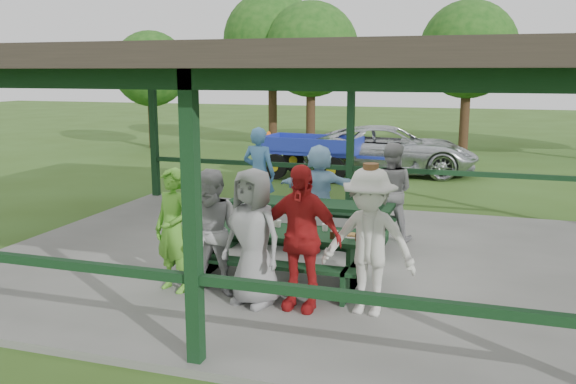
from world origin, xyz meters
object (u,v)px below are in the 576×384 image
(contestant_green, at_px, (173,230))
(contestant_red, at_px, (300,237))
(spectator_blue, at_px, (259,174))
(farm_trailer, at_px, (312,155))
(contestant_grey_mid, at_px, (253,237))
(spectator_lblue, at_px, (319,188))
(contestant_white_fedora, at_px, (369,242))
(spectator_grey, at_px, (390,191))
(contestant_grey_left, at_px, (215,233))
(picnic_table_far, at_px, (310,217))
(picnic_table_near, at_px, (278,249))
(pickup_truck, at_px, (390,150))

(contestant_green, bearing_deg, contestant_red, 14.14)
(spectator_blue, xyz_separation_m, farm_trailer, (-0.47, 5.77, -0.40))
(contestant_grey_mid, bearing_deg, spectator_lblue, 110.38)
(farm_trailer, bearing_deg, spectator_blue, -79.99)
(contestant_white_fedora, height_order, spectator_grey, contestant_white_fedora)
(spectator_grey, bearing_deg, contestant_red, 78.27)
(contestant_green, distance_m, spectator_blue, 4.22)
(contestant_grey_mid, bearing_deg, contestant_green, -168.28)
(contestant_green, distance_m, contestant_grey_left, 0.62)
(contestant_grey_mid, distance_m, contestant_white_fedora, 1.47)
(contestant_grey_left, distance_m, contestant_grey_mid, 0.61)
(farm_trailer, bearing_deg, spectator_grey, -58.21)
(contestant_red, bearing_deg, spectator_lblue, 106.81)
(picnic_table_far, xyz_separation_m, contestant_white_fedora, (1.52, -2.78, 0.44))
(contestant_grey_mid, bearing_deg, farm_trailer, 119.77)
(picnic_table_far, distance_m, farm_trailer, 7.46)
(picnic_table_far, bearing_deg, contestant_green, -112.73)
(spectator_grey, bearing_deg, spectator_lblue, -7.56)
(picnic_table_near, relative_size, contestant_white_fedora, 1.35)
(contestant_grey_mid, bearing_deg, spectator_grey, 90.16)
(spectator_blue, xyz_separation_m, spectator_grey, (2.75, -0.70, -0.07))
(picnic_table_near, relative_size, pickup_truck, 0.49)
(picnic_table_far, height_order, spectator_blue, spectator_blue)
(spectator_blue, height_order, spectator_grey, spectator_blue)
(picnic_table_far, height_order, spectator_lblue, spectator_lblue)
(spectator_lblue, bearing_deg, contestant_grey_mid, 85.41)
(picnic_table_near, height_order, contestant_white_fedora, contestant_white_fedora)
(contestant_grey_mid, bearing_deg, contestant_white_fedora, 23.71)
(contestant_white_fedora, distance_m, pickup_truck, 11.43)
(contestant_green, relative_size, spectator_lblue, 1.03)
(spectator_blue, bearing_deg, contestant_red, 122.16)
(contestant_green, bearing_deg, picnic_table_near, 48.98)
(picnic_table_near, bearing_deg, contestant_red, -55.85)
(contestant_grey_left, xyz_separation_m, spectator_blue, (-0.94, 4.22, 0.08))
(contestant_grey_mid, bearing_deg, contestant_grey_left, -173.75)
(picnic_table_far, height_order, pickup_truck, pickup_truck)
(spectator_lblue, bearing_deg, pickup_truck, -97.76)
(contestant_grey_left, distance_m, spectator_grey, 3.96)
(picnic_table_near, distance_m, spectator_blue, 3.80)
(contestant_white_fedora, xyz_separation_m, farm_trailer, (-3.47, 9.98, -0.38))
(contestant_grey_mid, height_order, spectator_grey, contestant_grey_mid)
(picnic_table_far, distance_m, spectator_lblue, 0.93)
(spectator_grey, bearing_deg, contestant_green, 52.98)
(picnic_table_near, relative_size, picnic_table_far, 0.90)
(spectator_lblue, bearing_deg, contestant_grey_left, 76.10)
(picnic_table_far, distance_m, contestant_grey_mid, 2.94)
(contestant_grey_mid, height_order, farm_trailer, contestant_grey_mid)
(picnic_table_near, xyz_separation_m, contestant_white_fedora, (1.44, -0.78, 0.45))
(contestant_grey_left, bearing_deg, farm_trailer, 91.18)
(contestant_grey_mid, bearing_deg, pickup_truck, 108.26)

